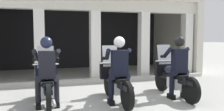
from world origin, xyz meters
TOP-DOWN VIEW (x-y plane):
  - ground_plane at (0.00, 3.00)m, footprint 80.00×80.00m
  - station_building at (0.20, 4.78)m, footprint 8.84×4.08m
  - kerb_strip at (0.20, 2.31)m, footprint 8.34×0.24m
  - motorcycle_left at (-1.62, 0.01)m, footprint 0.62×2.04m
  - police_officer_left at (-1.62, -0.27)m, footprint 0.63×0.61m
  - motorcycle_center at (0.00, -0.19)m, footprint 0.62×2.04m
  - police_officer_center at (0.00, -0.47)m, footprint 0.63×0.61m
  - motorcycle_right at (1.62, -0.15)m, footprint 0.62×2.04m
  - police_officer_right at (1.62, -0.43)m, footprint 0.63×0.61m

SIDE VIEW (x-z plane):
  - ground_plane at x=0.00m, z-range 0.00..0.00m
  - kerb_strip at x=0.20m, z-range 0.00..0.12m
  - motorcycle_left at x=-1.62m, z-range -0.17..1.17m
  - motorcycle_center at x=0.00m, z-range -0.17..1.17m
  - motorcycle_right at x=1.62m, z-range -0.17..1.17m
  - police_officer_right at x=1.62m, z-range 0.15..1.73m
  - police_officer_left at x=-1.62m, z-range 0.15..1.73m
  - police_officer_center at x=0.00m, z-range 0.15..1.73m
  - station_building at x=0.20m, z-range 0.38..3.47m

